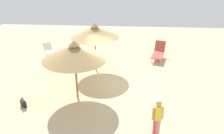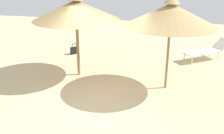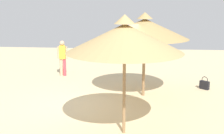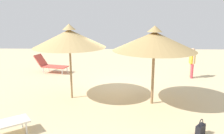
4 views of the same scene
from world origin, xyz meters
TOP-DOWN VIEW (x-y plane):
  - ground at (0.00, 0.00)m, footprint 24.00×24.00m
  - parasol_umbrella_front at (-1.93, -0.95)m, footprint 2.76×2.76m
  - parasol_umbrella_far_right at (1.18, -1.44)m, footprint 2.96×2.96m
  - lounge_chair_near_right at (-3.53, -4.18)m, footprint 2.04×1.71m
  - handbag at (2.18, -3.74)m, footprint 0.35×0.36m

SIDE VIEW (x-z plane):
  - ground at x=0.00m, z-range -0.10..0.00m
  - handbag at x=2.18m, z-range -0.07..0.42m
  - lounge_chair_near_right at x=-3.53m, z-range 0.02..0.82m
  - parasol_umbrella_far_right at x=1.18m, z-range 0.89..3.76m
  - parasol_umbrella_front at x=-1.93m, z-range 0.91..3.82m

